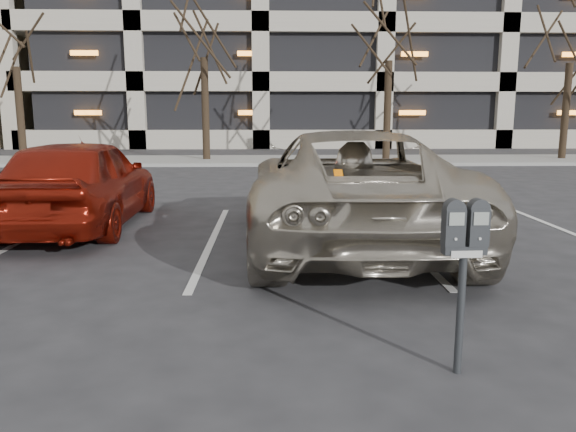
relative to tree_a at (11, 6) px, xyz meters
name	(u,v)px	position (x,y,z in m)	size (l,w,h in m)	color
ground	(319,286)	(10.00, -16.00, -5.74)	(140.00, 140.00, 0.00)	#28282B
sidewalk	(284,160)	(10.00, 0.00, -5.68)	(80.00, 4.00, 0.12)	gray
stall_lines	(212,240)	(8.60, -13.70, -5.74)	(16.90, 5.20, 0.00)	silver
parking_garage	(454,3)	(22.00, 17.84, 3.52)	(52.00, 20.00, 19.00)	black
tree_a	(11,6)	(0.00, 0.00, 0.00)	(3.50, 3.50, 7.95)	black
tree_d	(575,1)	(21.00, 0.00, 0.30)	(3.68, 3.68, 8.37)	black
parking_meter	(464,244)	(10.82, -18.12, -4.78)	(0.32, 0.14, 1.25)	black
suv_silver	(349,187)	(10.60, -13.92, -4.93)	(2.76, 5.90, 1.64)	#B8AF9D
car_red	(81,182)	(6.37, -12.69, -4.99)	(1.78, 4.42, 1.51)	maroon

